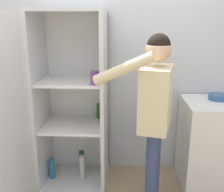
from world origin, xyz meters
name	(u,v)px	position (x,y,z in m)	size (l,w,h in m)	color
wall_back	(112,61)	(0.00, 0.98, 1.27)	(7.00, 0.06, 2.55)	silver
refrigerator	(61,106)	(-0.48, 0.53, 0.89)	(0.83, 1.27, 1.81)	silver
person	(155,102)	(0.41, 0.31, 1.01)	(0.71, 0.56, 1.60)	#384770
counter	(209,144)	(1.03, 0.63, 0.46)	(0.56, 0.59, 0.92)	white
bowl	(218,97)	(1.09, 0.72, 0.95)	(0.19, 0.19, 0.06)	#335B8E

